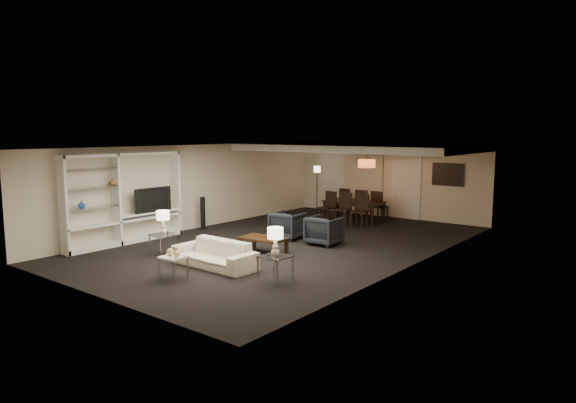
% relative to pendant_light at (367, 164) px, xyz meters
% --- Properties ---
extents(floor, '(11.00, 11.00, 0.00)m').
position_rel_pendant_light_xyz_m(floor, '(-0.30, -3.50, -1.92)').
color(floor, black).
rests_on(floor, ground).
extents(ceiling, '(7.00, 11.00, 0.02)m').
position_rel_pendant_light_xyz_m(ceiling, '(-0.30, -3.50, 0.58)').
color(ceiling, silver).
rests_on(ceiling, ground).
extents(wall_back, '(7.00, 0.02, 2.50)m').
position_rel_pendant_light_xyz_m(wall_back, '(-0.30, 2.00, -0.67)').
color(wall_back, beige).
rests_on(wall_back, ground).
extents(wall_front, '(7.00, 0.02, 2.50)m').
position_rel_pendant_light_xyz_m(wall_front, '(-0.30, -9.00, -0.67)').
color(wall_front, beige).
rests_on(wall_front, ground).
extents(wall_left, '(0.02, 11.00, 2.50)m').
position_rel_pendant_light_xyz_m(wall_left, '(-3.80, -3.50, -0.67)').
color(wall_left, beige).
rests_on(wall_left, ground).
extents(wall_right, '(0.02, 11.00, 2.50)m').
position_rel_pendant_light_xyz_m(wall_right, '(3.20, -3.50, -0.67)').
color(wall_right, beige).
rests_on(wall_right, ground).
extents(ceiling_soffit, '(7.00, 4.00, 0.20)m').
position_rel_pendant_light_xyz_m(ceiling_soffit, '(-0.30, 0.00, 0.48)').
color(ceiling_soffit, silver).
rests_on(ceiling_soffit, ceiling).
extents(curtains, '(1.50, 0.12, 2.40)m').
position_rel_pendant_light_xyz_m(curtains, '(-1.20, 1.92, -0.72)').
color(curtains, beige).
rests_on(curtains, wall_back).
extents(door, '(0.90, 0.05, 2.10)m').
position_rel_pendant_light_xyz_m(door, '(0.40, 1.97, -0.87)').
color(door, silver).
rests_on(door, wall_back).
extents(painting, '(0.95, 0.04, 0.65)m').
position_rel_pendant_light_xyz_m(painting, '(1.80, 1.96, -0.37)').
color(painting, '#142D38').
rests_on(painting, wall_back).
extents(media_unit, '(0.38, 3.40, 2.35)m').
position_rel_pendant_light_xyz_m(media_unit, '(-3.61, -6.10, -0.74)').
color(media_unit, white).
rests_on(media_unit, wall_left).
extents(pendant_light, '(0.52, 0.52, 0.24)m').
position_rel_pendant_light_xyz_m(pendant_light, '(0.00, 0.00, 0.00)').
color(pendant_light, '#D8591E').
rests_on(pendant_light, ceiling_soffit).
extents(sofa, '(1.98, 0.81, 0.57)m').
position_rel_pendant_light_xyz_m(sofa, '(-0.08, -6.33, -1.63)').
color(sofa, beige).
rests_on(sofa, floor).
extents(coffee_table, '(1.12, 0.70, 0.39)m').
position_rel_pendant_light_xyz_m(coffee_table, '(-0.08, -4.73, -1.73)').
color(coffee_table, '#311D0D').
rests_on(coffee_table, floor).
extents(armchair_left, '(0.86, 0.88, 0.73)m').
position_rel_pendant_light_xyz_m(armchair_left, '(-0.68, -3.03, -1.55)').
color(armchair_left, black).
rests_on(armchair_left, floor).
extents(armchair_right, '(0.81, 0.83, 0.73)m').
position_rel_pendant_light_xyz_m(armchair_right, '(0.52, -3.03, -1.55)').
color(armchair_right, black).
rests_on(armchair_right, floor).
extents(side_table_left, '(0.60, 0.60, 0.50)m').
position_rel_pendant_light_xyz_m(side_table_left, '(-1.78, -6.33, -1.67)').
color(side_table_left, silver).
rests_on(side_table_left, floor).
extents(side_table_right, '(0.54, 0.54, 0.50)m').
position_rel_pendant_light_xyz_m(side_table_right, '(1.62, -6.33, -1.67)').
color(side_table_right, silver).
rests_on(side_table_right, floor).
extents(table_lamp_left, '(0.32, 0.32, 0.56)m').
position_rel_pendant_light_xyz_m(table_lamp_left, '(-1.78, -6.33, -1.14)').
color(table_lamp_left, beige).
rests_on(table_lamp_left, side_table_left).
extents(table_lamp_right, '(0.34, 0.34, 0.56)m').
position_rel_pendant_light_xyz_m(table_lamp_right, '(1.62, -6.33, -1.14)').
color(table_lamp_right, beige).
rests_on(table_lamp_right, side_table_right).
extents(marble_table, '(0.47, 0.47, 0.45)m').
position_rel_pendant_light_xyz_m(marble_table, '(-0.08, -7.43, -1.69)').
color(marble_table, silver).
rests_on(marble_table, floor).
extents(gold_gourd_a, '(0.14, 0.14, 0.14)m').
position_rel_pendant_light_xyz_m(gold_gourd_a, '(-0.18, -7.43, -1.40)').
color(gold_gourd_a, '#D9B973').
rests_on(gold_gourd_a, marble_table).
extents(gold_gourd_b, '(0.13, 0.13, 0.13)m').
position_rel_pendant_light_xyz_m(gold_gourd_b, '(0.02, -7.43, -1.41)').
color(gold_gourd_b, '#E6BE79').
rests_on(gold_gourd_b, marble_table).
extents(television, '(1.14, 0.15, 0.65)m').
position_rel_pendant_light_xyz_m(television, '(-3.58, -5.32, -0.84)').
color(television, black).
rests_on(television, media_unit).
extents(vase_blue, '(0.18, 0.18, 0.19)m').
position_rel_pendant_light_xyz_m(vase_blue, '(-3.61, -7.29, -0.77)').
color(vase_blue, '#244B9F').
rests_on(vase_blue, media_unit).
extents(vase_amber, '(0.17, 0.17, 0.18)m').
position_rel_pendant_light_xyz_m(vase_amber, '(-3.61, -6.40, -0.27)').
color(vase_amber, '#B07D3A').
rests_on(vase_amber, media_unit).
extents(floor_speaker, '(0.13, 0.13, 0.97)m').
position_rel_pendant_light_xyz_m(floor_speaker, '(-3.49, -3.54, -1.43)').
color(floor_speaker, black).
rests_on(floor_speaker, floor).
extents(dining_table, '(1.95, 1.15, 0.67)m').
position_rel_pendant_light_xyz_m(dining_table, '(-0.66, 0.38, -1.59)').
color(dining_table, black).
rests_on(dining_table, floor).
extents(chair_nl, '(0.51, 0.51, 0.99)m').
position_rel_pendant_light_xyz_m(chair_nl, '(-1.26, -0.27, -1.43)').
color(chair_nl, black).
rests_on(chair_nl, floor).
extents(chair_nm, '(0.51, 0.51, 0.99)m').
position_rel_pendant_light_xyz_m(chair_nm, '(-0.66, -0.27, -1.43)').
color(chair_nm, black).
rests_on(chair_nm, floor).
extents(chair_nr, '(0.48, 0.48, 0.99)m').
position_rel_pendant_light_xyz_m(chair_nr, '(-0.06, -0.27, -1.43)').
color(chair_nr, black).
rests_on(chair_nr, floor).
extents(chair_fl, '(0.51, 0.51, 0.99)m').
position_rel_pendant_light_xyz_m(chair_fl, '(-1.26, 1.03, -1.43)').
color(chair_fl, black).
rests_on(chair_fl, floor).
extents(chair_fm, '(0.50, 0.50, 0.99)m').
position_rel_pendant_light_xyz_m(chair_fm, '(-0.66, 1.03, -1.43)').
color(chair_fm, black).
rests_on(chair_fm, floor).
extents(chair_fr, '(0.48, 0.48, 0.99)m').
position_rel_pendant_light_xyz_m(chair_fr, '(-0.06, 1.03, -1.43)').
color(chair_fr, black).
rests_on(chair_fr, floor).
extents(floor_lamp, '(0.28, 0.28, 1.66)m').
position_rel_pendant_light_xyz_m(floor_lamp, '(-2.73, 1.27, -1.09)').
color(floor_lamp, black).
rests_on(floor_lamp, floor).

